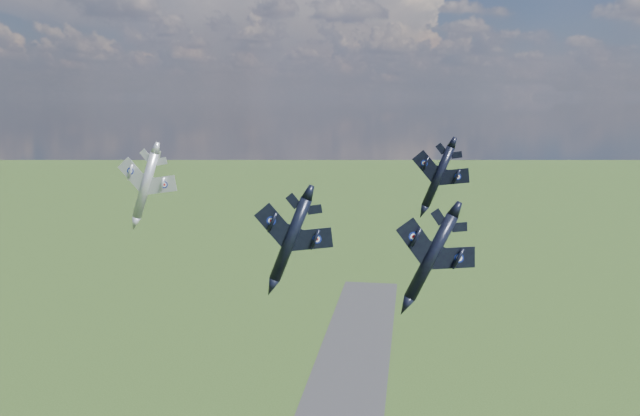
% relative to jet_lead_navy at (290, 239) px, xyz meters
% --- Properties ---
extents(jet_lead_navy, '(13.84, 17.68, 7.57)m').
position_rel_jet_lead_navy_xyz_m(jet_lead_navy, '(0.00, 0.00, 0.00)').
color(jet_lead_navy, black).
extents(jet_right_navy, '(12.93, 15.89, 7.06)m').
position_rel_jet_lead_navy_xyz_m(jet_right_navy, '(18.41, -13.37, 1.68)').
color(jet_right_navy, black).
extents(jet_high_navy, '(12.59, 16.59, 7.33)m').
position_rel_jet_lead_navy_xyz_m(jet_high_navy, '(20.72, 34.39, 4.64)').
color(jet_high_navy, black).
extents(jet_left_silver, '(13.00, 16.93, 7.07)m').
position_rel_jet_lead_navy_xyz_m(jet_left_silver, '(-28.98, 18.97, 4.14)').
color(jet_left_silver, '#ADAFB8').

